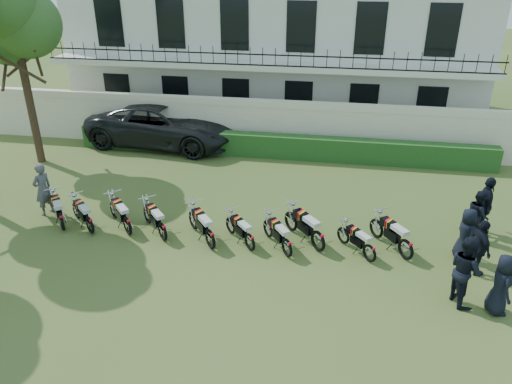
# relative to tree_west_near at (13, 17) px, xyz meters

# --- Properties ---
(ground) EXTENTS (100.00, 100.00, 0.00)m
(ground) POSITION_rel_tree_west_near_xyz_m (8.96, -5.00, -5.89)
(ground) COLOR #3B5220
(ground) RESTS_ON ground
(perimeter_wall) EXTENTS (30.00, 0.35, 2.30)m
(perimeter_wall) POSITION_rel_tree_west_near_xyz_m (8.96, 3.00, -4.72)
(perimeter_wall) COLOR #EAE4C5
(perimeter_wall) RESTS_ON ground
(hedge) EXTENTS (18.00, 0.60, 1.00)m
(hedge) POSITION_rel_tree_west_near_xyz_m (9.96, 2.20, -5.39)
(hedge) COLOR #174117
(hedge) RESTS_ON ground
(building) EXTENTS (20.40, 9.60, 7.40)m
(building) POSITION_rel_tree_west_near_xyz_m (8.96, 8.96, -2.18)
(building) COLOR silver
(building) RESTS_ON ground
(tree_west_near) EXTENTS (3.40, 3.20, 7.90)m
(tree_west_near) POSITION_rel_tree_west_near_xyz_m (0.00, 0.00, 0.00)
(tree_west_near) COLOR #473323
(tree_west_near) RESTS_ON ground
(motorcycle_0) EXTENTS (1.20, 1.52, 1.01)m
(motorcycle_0) POSITION_rel_tree_west_near_xyz_m (3.84, -5.23, -5.42)
(motorcycle_0) COLOR black
(motorcycle_0) RESTS_ON ground
(motorcycle_1) EXTENTS (1.40, 1.32, 1.00)m
(motorcycle_1) POSITION_rel_tree_west_near_xyz_m (4.84, -5.29, -5.43)
(motorcycle_1) COLOR black
(motorcycle_1) RESTS_ON ground
(motorcycle_2) EXTENTS (1.37, 1.47, 1.05)m
(motorcycle_2) POSITION_rel_tree_west_near_xyz_m (6.05, -5.16, -5.41)
(motorcycle_2) COLOR black
(motorcycle_2) RESTS_ON ground
(motorcycle_3) EXTENTS (1.32, 1.47, 1.03)m
(motorcycle_3) POSITION_rel_tree_west_near_xyz_m (7.26, -5.30, -5.41)
(motorcycle_3) COLOR black
(motorcycle_3) RESTS_ON ground
(motorcycle_4) EXTENTS (1.30, 1.63, 1.09)m
(motorcycle_4) POSITION_rel_tree_west_near_xyz_m (8.84, -5.52, -5.39)
(motorcycle_4) COLOR black
(motorcycle_4) RESTS_ON ground
(motorcycle_5) EXTENTS (1.21, 1.36, 0.95)m
(motorcycle_5) POSITION_rel_tree_west_near_xyz_m (10.02, -5.41, -5.45)
(motorcycle_5) COLOR black
(motorcycle_5) RESTS_ON ground
(motorcycle_6) EXTENTS (1.12, 1.54, 0.99)m
(motorcycle_6) POSITION_rel_tree_west_near_xyz_m (11.16, -5.56, -5.43)
(motorcycle_6) COLOR black
(motorcycle_6) RESTS_ON ground
(motorcycle_7) EXTENTS (1.43, 1.63, 1.13)m
(motorcycle_7) POSITION_rel_tree_west_near_xyz_m (12.04, -5.10, -5.37)
(motorcycle_7) COLOR black
(motorcycle_7) RESTS_ON ground
(motorcycle_8) EXTENTS (1.17, 1.35, 0.93)m
(motorcycle_8) POSITION_rel_tree_west_near_xyz_m (13.54, -5.41, -5.46)
(motorcycle_8) COLOR black
(motorcycle_8) RESTS_ON ground
(motorcycle_9) EXTENTS (1.23, 1.67, 1.08)m
(motorcycle_9) POSITION_rel_tree_west_near_xyz_m (14.58, -5.11, -5.39)
(motorcycle_9) COLOR black
(motorcycle_9) RESTS_ON ground
(suv) EXTENTS (7.14, 3.79, 1.91)m
(suv) POSITION_rel_tree_west_near_xyz_m (4.50, 2.91, -4.93)
(suv) COLOR black
(suv) RESTS_ON ground
(inspector) EXTENTS (0.67, 0.79, 1.85)m
(inspector) POSITION_rel_tree_west_near_xyz_m (2.73, -4.27, -4.96)
(inspector) COLOR #545459
(inspector) RESTS_ON ground
(officer_0) EXTENTS (0.61, 0.86, 1.64)m
(officer_0) POSITION_rel_tree_west_near_xyz_m (16.60, -7.12, -5.07)
(officer_0) COLOR black
(officer_0) RESTS_ON ground
(officer_1) EXTENTS (0.98, 1.11, 1.91)m
(officer_1) POSITION_rel_tree_west_near_xyz_m (15.80, -6.84, -4.93)
(officer_1) COLOR black
(officer_1) RESTS_ON ground
(officer_2) EXTENTS (0.65, 1.05, 1.67)m
(officer_2) POSITION_rel_tree_west_near_xyz_m (16.46, -5.48, -5.05)
(officer_2) COLOR black
(officer_2) RESTS_ON ground
(officer_3) EXTENTS (0.73, 0.90, 1.61)m
(officer_3) POSITION_rel_tree_west_near_xyz_m (16.25, -4.74, -5.09)
(officer_3) COLOR black
(officer_3) RESTS_ON ground
(officer_4) EXTENTS (0.62, 0.79, 1.62)m
(officer_4) POSITION_rel_tree_west_near_xyz_m (16.85, -3.46, -5.08)
(officer_4) COLOR black
(officer_4) RESTS_ON ground
(officer_5) EXTENTS (0.58, 1.17, 1.92)m
(officer_5) POSITION_rel_tree_west_near_xyz_m (17.12, -3.09, -4.93)
(officer_5) COLOR black
(officer_5) RESTS_ON ground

